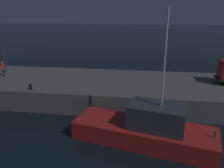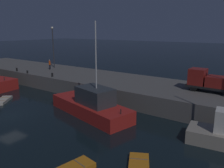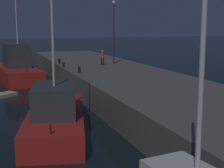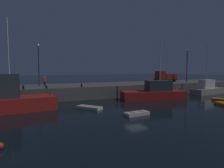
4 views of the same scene
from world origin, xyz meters
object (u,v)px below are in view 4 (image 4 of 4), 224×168
at_px(rowboat_white_mid, 137,114).
at_px(dinghy_red_small, 89,107).
at_px(lamp_post_west, 39,61).
at_px(bollard_east, 23,87).
at_px(fishing_boat_white, 0,100).
at_px(utility_truck, 165,77).
at_px(dockworker, 45,80).
at_px(bollard_central, 82,85).
at_px(fishing_boat_blue, 208,89).
at_px(mooring_buoy_mid, 0,146).
at_px(fishing_trawler_red, 154,93).
at_px(dinghy_orange_near, 223,100).
at_px(lamp_post_east, 187,63).
at_px(bollard_west, 46,87).

height_order(rowboat_white_mid, dinghy_red_small, rowboat_white_mid).
height_order(lamp_post_west, bollard_east, lamp_post_west).
xyz_separation_m(fishing_boat_white, dinghy_red_small, (10.41, -2.42, -1.35)).
distance_m(rowboat_white_mid, utility_truck, 26.16).
distance_m(dockworker, bollard_central, 7.09).
relative_size(fishing_boat_blue, fishing_boat_white, 0.78).
xyz_separation_m(mooring_buoy_mid, bollard_east, (0.81, 16.91, 2.24)).
relative_size(fishing_boat_blue, dockworker, 5.72).
xyz_separation_m(fishing_trawler_red, fishing_boat_blue, (14.76, 1.26, -0.15)).
xyz_separation_m(fishing_trawler_red, dinghy_red_small, (-12.63, -3.12, -0.98)).
distance_m(fishing_trawler_red, utility_truck, 13.97).
distance_m(fishing_trawler_red, rowboat_white_mid, 12.21).
distance_m(dockworker, bollard_east, 5.65).
xyz_separation_m(fishing_trawler_red, fishing_boat_white, (-23.04, -0.70, 0.36)).
bearing_deg(mooring_buoy_mid, lamp_post_west, 81.96).
xyz_separation_m(fishing_boat_blue, lamp_post_west, (-32.93, 9.24, 5.62)).
bearing_deg(dinghy_orange_near, fishing_trawler_red, 147.21).
height_order(fishing_boat_white, dinghy_orange_near, fishing_boat_white).
bearing_deg(rowboat_white_mid, bollard_central, 102.96).
bearing_deg(dockworker, lamp_post_east, -3.61).
height_order(dinghy_orange_near, mooring_buoy_mid, mooring_buoy_mid).
height_order(dinghy_orange_near, dockworker, dockworker).
xyz_separation_m(rowboat_white_mid, bollard_west, (-8.68, 12.60, 2.23)).
relative_size(bollard_west, bollard_east, 0.78).
relative_size(fishing_boat_blue, bollard_west, 22.12).
bearing_deg(dinghy_orange_near, dinghy_red_small, 172.46).
height_order(utility_truck, bollard_east, utility_truck).
bearing_deg(bollard_west, fishing_boat_blue, -5.00).
height_order(fishing_trawler_red, bollard_west, fishing_trawler_red).
bearing_deg(fishing_trawler_red, lamp_post_east, 25.39).
bearing_deg(bollard_central, utility_truck, 12.51).
bearing_deg(mooring_buoy_mid, dinghy_orange_near, 12.20).
relative_size(bollard_west, bollard_central, 0.77).
relative_size(dockworker, bollard_west, 3.87).
height_order(fishing_boat_white, rowboat_white_mid, fishing_boat_white).
distance_m(fishing_trawler_red, lamp_post_west, 21.69).
height_order(rowboat_white_mid, lamp_post_west, lamp_post_west).
xyz_separation_m(mooring_buoy_mid, lamp_post_east, (35.70, 19.45, 6.48)).
relative_size(fishing_boat_white, mooring_buoy_mid, 28.72).
bearing_deg(bollard_west, dinghy_orange_near, -20.70).
relative_size(fishing_trawler_red, dinghy_red_small, 3.34).
xyz_separation_m(utility_truck, bollard_west, (-27.49, -5.28, -1.04)).
xyz_separation_m(lamp_post_east, bollard_east, (-34.88, -2.54, -4.24)).
distance_m(dinghy_orange_near, bollard_west, 28.66).
xyz_separation_m(mooring_buoy_mid, utility_truck, (31.57, 22.05, 3.23)).
relative_size(fishing_boat_white, lamp_post_east, 1.68).
xyz_separation_m(dinghy_red_small, dockworker, (-4.71, 11.87, 3.02)).
relative_size(fishing_trawler_red, fishing_boat_blue, 1.12).
height_order(dinghy_orange_near, bollard_east, bollard_east).
xyz_separation_m(dinghy_orange_near, utility_truck, (0.77, 15.38, 3.28)).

